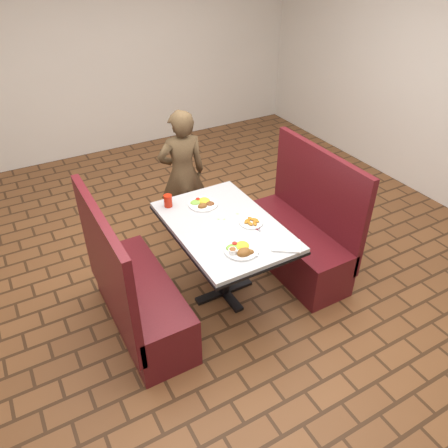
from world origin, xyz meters
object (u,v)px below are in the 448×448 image
at_px(booth_bench_right, 298,237).
at_px(red_tumbler, 168,201).
at_px(booth_bench_left, 136,296).
at_px(dining_table, 224,234).
at_px(far_dinner_plate, 203,202).
at_px(plantain_plate, 251,222).
at_px(diner_person, 182,174).
at_px(near_dinner_plate, 241,248).

bearing_deg(booth_bench_right, red_tumbler, 156.40).
bearing_deg(booth_bench_left, dining_table, 0.00).
height_order(far_dinner_plate, red_tumbler, red_tumbler).
bearing_deg(red_tumbler, plantain_plate, -50.06).
xyz_separation_m(booth_bench_left, booth_bench_right, (1.60, 0.00, 0.00)).
xyz_separation_m(dining_table, booth_bench_left, (-0.80, 0.00, -0.32)).
height_order(booth_bench_right, red_tumbler, booth_bench_right).
height_order(diner_person, far_dinner_plate, diner_person).
bearing_deg(booth_bench_right, near_dinner_plate, -156.68).
bearing_deg(diner_person, booth_bench_right, 129.15).
distance_m(near_dinner_plate, plantain_plate, 0.38).
xyz_separation_m(booth_bench_left, diner_person, (0.93, 1.09, 0.34)).
distance_m(booth_bench_right, red_tumbler, 1.27).
bearing_deg(red_tumbler, diner_person, 56.18).
bearing_deg(plantain_plate, booth_bench_right, 9.24).
height_order(diner_person, plantain_plate, diner_person).
distance_m(far_dinner_plate, plantain_plate, 0.49).
height_order(near_dinner_plate, red_tumbler, red_tumbler).
distance_m(dining_table, near_dinner_plate, 0.40).
distance_m(booth_bench_left, red_tumbler, 0.85).
xyz_separation_m(booth_bench_left, far_dinner_plate, (0.78, 0.35, 0.44)).
distance_m(dining_table, booth_bench_right, 0.86).
relative_size(diner_person, red_tumbler, 12.45).
bearing_deg(dining_table, near_dinner_plate, -100.11).
xyz_separation_m(dining_table, booth_bench_right, (0.80, 0.00, -0.32)).
xyz_separation_m(booth_bench_right, red_tumbler, (-1.08, 0.47, 0.47)).
relative_size(near_dinner_plate, plantain_plate, 1.36).
xyz_separation_m(booth_bench_left, red_tumbler, (0.52, 0.47, 0.47)).
relative_size(near_dinner_plate, far_dinner_plate, 1.03).
height_order(dining_table, far_dinner_plate, far_dinner_plate).
bearing_deg(far_dinner_plate, booth_bench_left, -156.05).
bearing_deg(diner_person, near_dinner_plate, 90.07).
xyz_separation_m(far_dinner_plate, plantain_plate, (0.21, -0.45, -0.01)).
distance_m(dining_table, red_tumbler, 0.57).
xyz_separation_m(plantain_plate, red_tumbler, (-0.48, 0.57, 0.04)).
bearing_deg(booth_bench_left, far_dinner_plate, 23.95).
relative_size(booth_bench_right, plantain_plate, 6.34).
bearing_deg(booth_bench_left, diner_person, 49.53).
bearing_deg(plantain_plate, far_dinner_plate, 115.07).
height_order(booth_bench_right, plantain_plate, booth_bench_right).
bearing_deg(dining_table, diner_person, 82.99).
distance_m(plantain_plate, red_tumbler, 0.74).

